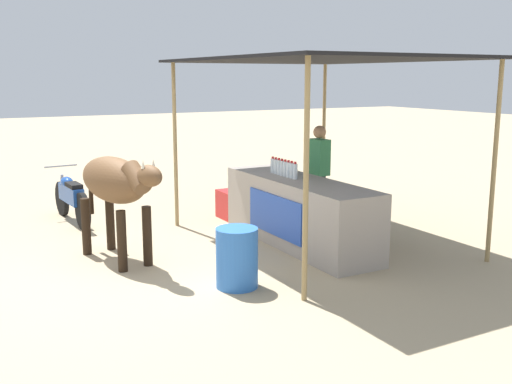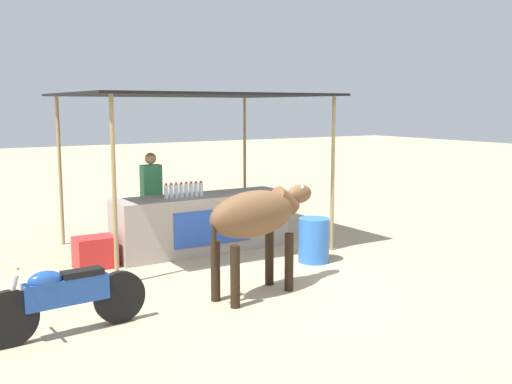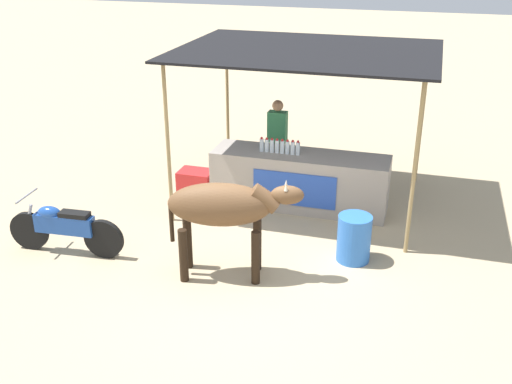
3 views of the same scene
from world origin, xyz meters
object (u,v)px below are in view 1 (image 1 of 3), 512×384
(water_barrel, at_px, (237,258))
(cow, at_px, (116,184))
(stall_counter, at_px, (299,212))
(motorcycle_parked, at_px, (71,197))
(cooler_box, at_px, (234,205))
(vendor_behind_counter, at_px, (319,177))

(water_barrel, relative_size, cow, 0.38)
(stall_counter, relative_size, motorcycle_parked, 1.67)
(cooler_box, bearing_deg, cow, -59.85)
(vendor_behind_counter, bearing_deg, motorcycle_parked, -125.28)
(cooler_box, bearing_deg, motorcycle_parked, -113.52)
(vendor_behind_counter, bearing_deg, stall_counter, -51.64)
(stall_counter, distance_m, cooler_box, 1.89)
(stall_counter, xyz_separation_m, motorcycle_parked, (-2.96, -2.59, -0.05))
(cow, relative_size, motorcycle_parked, 1.03)
(cow, distance_m, motorcycle_parked, 2.56)
(stall_counter, bearing_deg, cooler_box, -177.04)
(stall_counter, bearing_deg, motorcycle_parked, -138.82)
(stall_counter, relative_size, cow, 1.62)
(vendor_behind_counter, xyz_separation_m, motorcycle_parked, (-2.36, -3.34, -0.42))
(motorcycle_parked, bearing_deg, cow, 1.92)
(cooler_box, height_order, cow, cow)
(cooler_box, relative_size, cow, 0.32)
(cow, bearing_deg, motorcycle_parked, -178.08)
(cow, bearing_deg, water_barrel, 29.26)
(cooler_box, distance_m, water_barrel, 3.39)
(cooler_box, xyz_separation_m, cow, (1.40, -2.41, 0.79))
(cooler_box, bearing_deg, water_barrel, -26.15)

